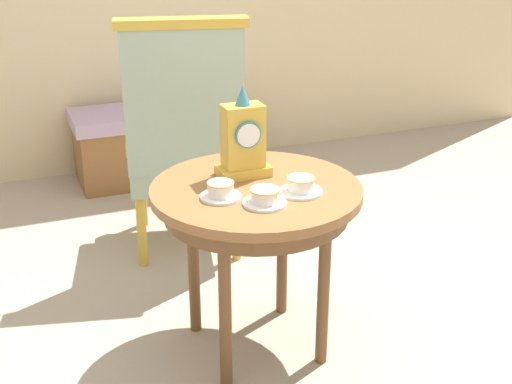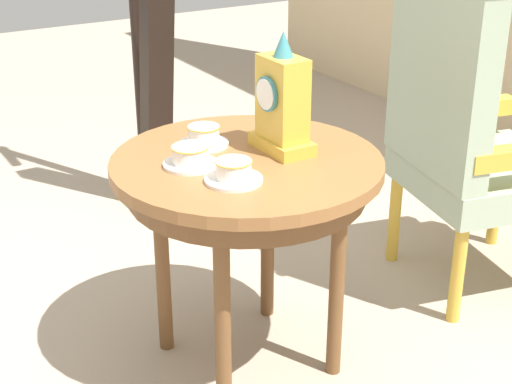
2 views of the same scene
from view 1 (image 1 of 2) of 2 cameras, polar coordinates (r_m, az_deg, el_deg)
name	(u,v)px [view 1 (image 1 of 2)]	position (r m, az deg, el deg)	size (l,w,h in m)	color
ground_plane	(267,355)	(2.77, 0.86, -12.93)	(10.00, 10.00, 0.00)	tan
side_table	(256,206)	(2.54, 0.01, -1.14)	(0.75, 0.75, 0.66)	brown
teacup_left	(221,191)	(2.40, -2.85, 0.09)	(0.14, 0.14, 0.06)	white
teacup_right	(265,197)	(2.35, 0.70, -0.42)	(0.15, 0.15, 0.06)	white
teacup_center	(301,186)	(2.45, 3.60, 0.48)	(0.15, 0.15, 0.06)	white
mantel_clock	(243,140)	(2.56, -1.03, 4.15)	(0.19, 0.11, 0.34)	gold
armchair	(185,135)	(3.29, -5.72, 4.55)	(0.65, 0.64, 1.14)	#9EB299
window_bench	(160,142)	(4.37, -7.65, 3.96)	(1.03, 0.40, 0.44)	#B299B7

